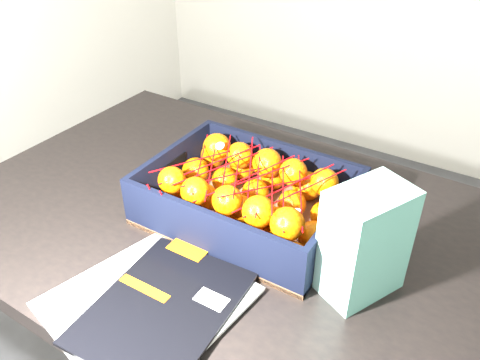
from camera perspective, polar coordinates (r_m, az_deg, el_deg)
The scene contains 6 objects.
table at distance 1.10m, azimuth -0.97°, elevation -8.53°, with size 1.22×0.82×0.75m.
magazine_stack at distance 0.86m, azimuth -9.99°, elevation -13.88°, with size 0.33×0.33×0.02m.
produce_crate at distance 1.02m, azimuth 0.89°, elevation -2.82°, with size 0.40×0.30×0.11m.
clementine_heap at distance 1.00m, azimuth 1.04°, elevation -1.64°, with size 0.38×0.28×0.11m.
mesh_net at distance 0.97m, azimuth 0.33°, elevation 0.42°, with size 0.33×0.27×0.09m.
retail_carton at distance 0.85m, azimuth 14.18°, elevation -6.98°, with size 0.09×0.14×0.20m, color white.
Camera 1 is at (0.21, -0.66, 1.39)m, focal length 36.94 mm.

